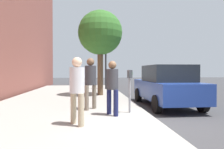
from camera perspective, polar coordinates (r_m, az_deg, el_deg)
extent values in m
plane|color=#38383A|center=(6.11, 12.54, -13.51)|extent=(80.00, 80.00, 0.00)
cube|color=gray|center=(5.91, -17.14, -13.29)|extent=(28.00, 6.00, 0.15)
cylinder|color=gray|center=(6.76, 4.99, -5.83)|extent=(0.07, 0.07, 1.15)
cube|color=#383D42|center=(6.62, 5.16, 0.15)|extent=(0.16, 0.11, 0.26)
cube|color=#383D42|center=(6.81, 4.84, 0.17)|extent=(0.16, 0.11, 0.26)
cube|color=#268C33|center=(6.63, 5.67, 0.32)|extent=(0.10, 0.01, 0.10)
cube|color=#268C33|center=(6.82, 5.34, 0.34)|extent=(0.10, 0.01, 0.10)
cylinder|color=#191E4C|center=(6.54, -0.84, -7.59)|extent=(0.15, 0.15, 0.80)
cylinder|color=#191E4C|center=(6.25, 1.09, -8.00)|extent=(0.15, 0.15, 0.80)
cylinder|color=#333338|center=(6.32, 0.11, -1.34)|extent=(0.37, 0.37, 0.64)
sphere|color=brown|center=(6.32, 0.11, 2.67)|extent=(0.25, 0.25, 0.25)
cylinder|color=tan|center=(5.48, -10.76, -9.20)|extent=(0.15, 0.15, 0.82)
cylinder|color=tan|center=(5.16, -8.67, -9.83)|extent=(0.15, 0.15, 0.82)
cylinder|color=silver|center=(5.23, -9.77, -1.56)|extent=(0.38, 0.38, 0.65)
sphere|color=beige|center=(5.23, -9.79, 3.41)|extent=(0.26, 0.26, 0.26)
cylinder|color=#726656|center=(7.50, -5.00, -6.21)|extent=(0.15, 0.15, 0.87)
cylinder|color=#726656|center=(7.21, -7.11, -6.51)|extent=(0.15, 0.15, 0.87)
cylinder|color=#333338|center=(7.30, -6.05, -0.24)|extent=(0.40, 0.40, 0.69)
sphere|color=brown|center=(7.30, -6.05, 3.54)|extent=(0.27, 0.27, 0.27)
cube|color=navy|center=(9.16, 14.82, -4.15)|extent=(4.41, 1.86, 0.76)
cube|color=black|center=(8.93, 15.30, 0.34)|extent=(2.21, 1.70, 0.68)
cylinder|color=black|center=(10.30, 7.37, -5.68)|extent=(0.66, 0.22, 0.66)
cylinder|color=black|center=(10.84, 16.43, -5.38)|extent=(0.66, 0.22, 0.66)
cylinder|color=black|center=(7.57, 12.47, -8.12)|extent=(0.66, 0.22, 0.66)
cylinder|color=black|center=(8.29, 24.10, -7.39)|extent=(0.66, 0.22, 0.66)
cylinder|color=brown|center=(11.62, -3.30, 1.12)|extent=(0.32, 0.32, 2.80)
sphere|color=#316826|center=(11.82, -3.32, 11.63)|extent=(2.52, 2.52, 2.52)
cylinder|color=black|center=(15.53, -1.75, 2.57)|extent=(0.12, 0.12, 3.60)
cube|color=black|center=(15.64, -1.02, 7.52)|extent=(0.24, 0.20, 0.76)
sphere|color=red|center=(15.68, -0.61, 8.39)|extent=(0.14, 0.14, 0.14)
sphere|color=orange|center=(15.65, -0.61, 7.51)|extent=(0.14, 0.14, 0.14)
sphere|color=green|center=(15.63, -0.61, 6.64)|extent=(0.14, 0.14, 0.14)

